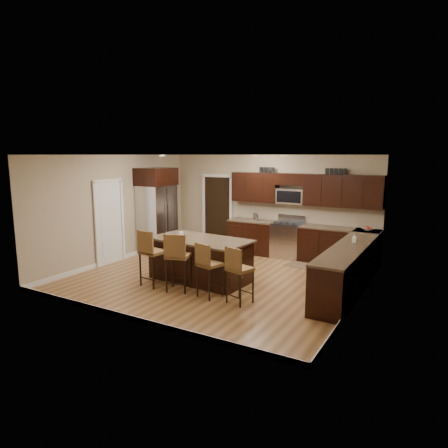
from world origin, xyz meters
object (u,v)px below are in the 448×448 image
Objects in this scene: stool_mid at (177,256)px; refrigerator at (157,210)px; stool_right at (207,264)px; range at (287,240)px; island at (200,261)px; stool_extra at (238,269)px; stool_left at (150,252)px.

refrigerator reaches higher than stool_mid.
stool_mid is 0.70m from stool_right.
range is 3.64m from stool_right.
island is 0.96× the size of refrigerator.
stool_mid reaches higher than stool_extra.
stool_left reaches higher than island.
stool_left is at bearing -113.66° from range.
island is 1.91× the size of stool_left.
stool_right is (-0.22, -3.63, 0.19)m from range.
refrigerator is at bearing 158.70° from stool_right.
island is at bearing -31.61° from refrigerator.
range reaches higher than stool_right.
stool_left is at bearing -123.71° from island.
range is 0.94× the size of stool_mid.
island is 2.12× the size of stool_right.
stool_left is 0.68m from stool_mid.
island is at bearing 58.39° from stool_left.
range is 3.98m from stool_left.
stool_left is 1.11× the size of stool_extra.
stool_left is 1.38m from stool_right.
stool_extra reaches higher than island.
stool_extra is at bearing -27.31° from island.
island is 1.62m from stool_extra.
stool_left is at bearing -164.22° from stool_right.
refrigerator is (-2.37, 1.46, 0.77)m from island.
stool_right is at bearing -45.36° from island.
stool_mid is (0.01, -0.85, 0.31)m from island.
stool_extra is (1.35, 0.01, -0.07)m from stool_mid.
refrigerator is at bearing 163.78° from stool_extra.
range is 1.04× the size of stool_extra.
refrigerator is at bearing 132.91° from stool_left.
range is at bearing 102.00° from stool_right.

